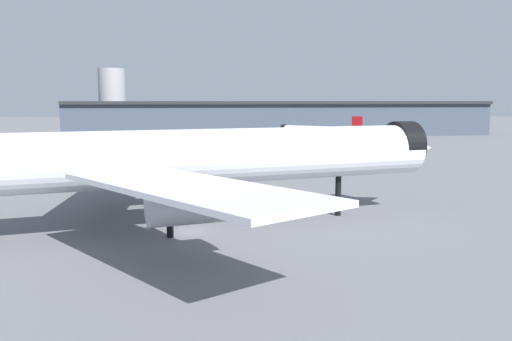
# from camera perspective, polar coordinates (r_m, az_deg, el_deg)

# --- Properties ---
(ground) EXTENTS (900.00, 900.00, 0.00)m
(ground) POSITION_cam_1_polar(r_m,az_deg,el_deg) (63.47, -6.44, -6.06)
(ground) COLOR slate
(airliner_near_gate) EXTENTS (65.99, 58.89, 18.04)m
(airliner_near_gate) POSITION_cam_1_polar(r_m,az_deg,el_deg) (63.25, -7.25, 1.18)
(airliner_near_gate) COLOR silver
(airliner_near_gate) RESTS_ON ground
(airliner_far_taxiway) EXTENTS (30.30, 27.13, 9.30)m
(airliner_far_taxiway) POSITION_cam_1_polar(r_m,az_deg,el_deg) (193.46, 6.68, 3.95)
(airliner_far_taxiway) COLOR silver
(airliner_far_taxiway) RESTS_ON ground
(terminal_building) EXTENTS (173.91, 52.09, 26.77)m
(terminal_building) POSITION_cam_1_polar(r_m,az_deg,el_deg) (234.78, 1.97, 5.33)
(terminal_building) COLOR #3D4756
(terminal_building) RESTS_ON ground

